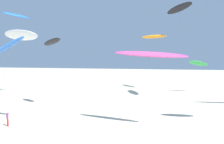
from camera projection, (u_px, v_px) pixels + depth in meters
name	position (u px, v px, depth m)	size (l,w,h in m)	color
flying_kite_0	(52.00, 42.00, 41.34)	(5.02, 5.60, 10.74)	black
flying_kite_2	(149.00, 54.00, 29.25)	(8.38, 6.11, 8.65)	#EA5193
flying_kite_4	(198.00, 63.00, 56.75)	(5.62, 8.87, 7.19)	green
flying_kite_5	(179.00, 8.00, 58.26)	(5.99, 9.55, 19.10)	black
flying_kite_7	(21.00, 35.00, 30.94)	(5.29, 9.85, 11.04)	white
flying_kite_8	(154.00, 37.00, 61.34)	(6.40, 7.62, 12.70)	orange
flying_kite_10	(11.00, 45.00, 25.77)	(3.33, 10.91, 10.33)	blue
flying_kite_11	(16.00, 15.00, 52.08)	(6.19, 10.78, 16.30)	blue
person_foreground_walker	(8.00, 118.00, 30.48)	(0.44, 0.34, 1.69)	red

